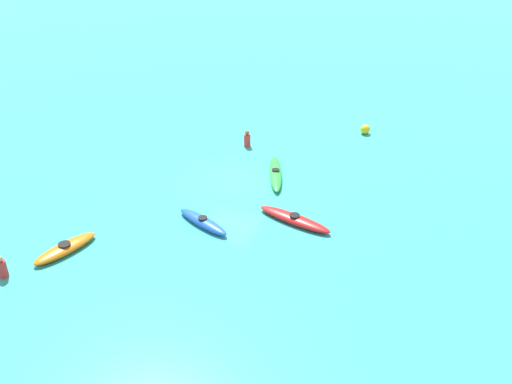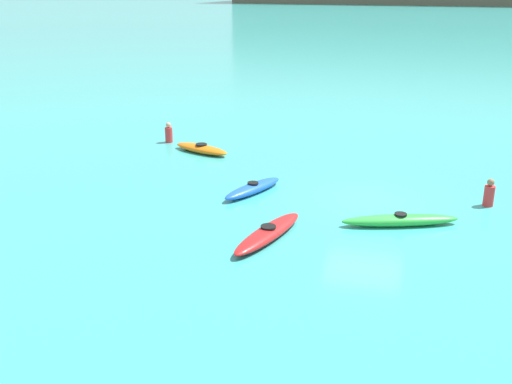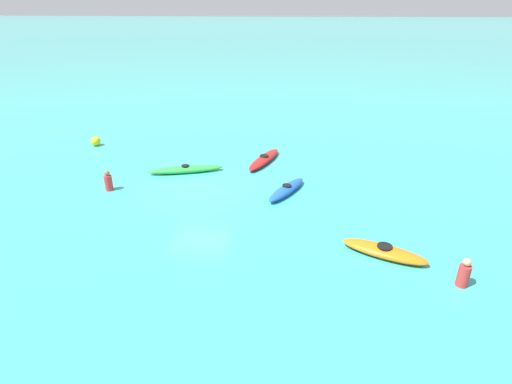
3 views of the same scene
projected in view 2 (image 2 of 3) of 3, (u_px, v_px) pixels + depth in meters
name	position (u px, v px, depth m)	size (l,w,h in m)	color
ground_plane	(368.00, 200.00, 18.80)	(600.00, 600.00, 0.00)	#38ADA8
kayak_red	(268.00, 233.00, 15.96)	(1.60, 3.32, 0.37)	red
kayak_green	(400.00, 220.00, 16.81)	(3.40, 1.59, 0.37)	green
kayak_blue	(253.00, 188.00, 19.39)	(1.68, 2.66, 0.37)	blue
kayak_orange	(201.00, 149.00, 23.96)	(2.69, 1.64, 0.37)	orange
person_near_shore	(169.00, 134.00, 25.43)	(0.40, 0.40, 0.88)	red
person_by_kayaks	(489.00, 194.00, 18.21)	(0.35, 0.35, 0.88)	red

